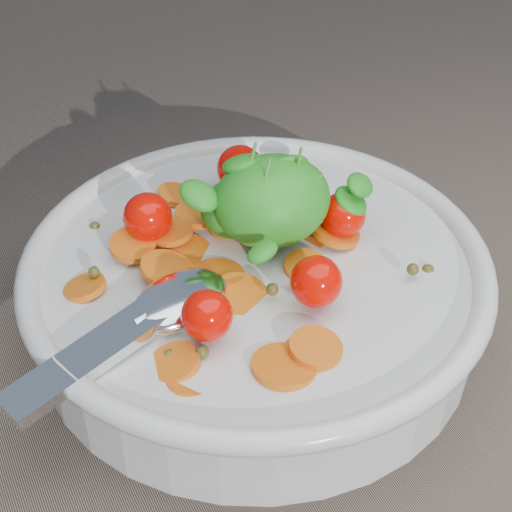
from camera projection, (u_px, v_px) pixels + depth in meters
name	position (u px, v px, depth m)	size (l,w,h in m)	color
ground	(300.00, 342.00, 0.52)	(6.00, 6.00, 0.00)	#786556
bowl	(255.00, 284.00, 0.51)	(0.32, 0.30, 0.13)	silver
napkin	(225.00, 191.00, 0.65)	(0.14, 0.12, 0.01)	white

